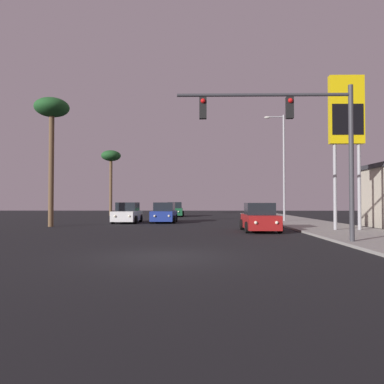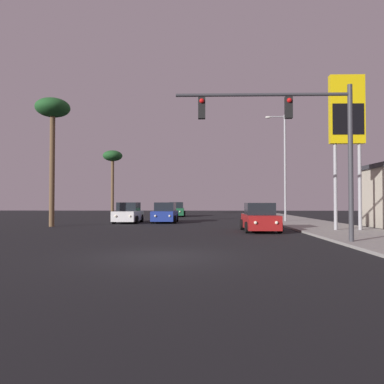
{
  "view_description": "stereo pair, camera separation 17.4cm",
  "coord_description": "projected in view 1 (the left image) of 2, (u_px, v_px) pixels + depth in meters",
  "views": [
    {
      "loc": [
        1.15,
        -11.98,
        1.76
      ],
      "look_at": [
        0.78,
        10.09,
        2.32
      ],
      "focal_mm": 35.0,
      "sensor_mm": 36.0,
      "label": 1
    },
    {
      "loc": [
        1.33,
        -11.98,
        1.76
      ],
      "look_at": [
        0.78,
        10.09,
        2.32
      ],
      "focal_mm": 35.0,
      "sensor_mm": 36.0,
      "label": 2
    }
  ],
  "objects": [
    {
      "name": "palm_tree_far",
      "position": [
        111.0,
        159.0,
        46.28
      ],
      "size": [
        2.4,
        2.4,
        8.09
      ],
      "color": "brown",
      "rests_on": "ground"
    },
    {
      "name": "palm_tree_near",
      "position": [
        52.0,
        115.0,
        26.3
      ],
      "size": [
        2.4,
        2.4,
        9.06
      ],
      "color": "brown",
      "rests_on": "ground"
    },
    {
      "name": "car_red",
      "position": [
        260.0,
        218.0,
        22.11
      ],
      "size": [
        2.04,
        4.32,
        1.68
      ],
      "rotation": [
        0.0,
        0.0,
        3.13
      ],
      "color": "maroon",
      "rests_on": "ground"
    },
    {
      "name": "street_lamp",
      "position": [
        282.0,
        162.0,
        31.7
      ],
      "size": [
        1.74,
        0.24,
        9.0
      ],
      "color": "#99999E",
      "rests_on": "sidewalk_right"
    },
    {
      "name": "car_green",
      "position": [
        175.0,
        210.0,
        43.83
      ],
      "size": [
        2.04,
        4.34,
        1.68
      ],
      "rotation": [
        0.0,
        0.0,
        3.18
      ],
      "color": "#195933",
      "rests_on": "ground"
    },
    {
      "name": "sidewalk_right",
      "position": [
        341.0,
        231.0,
        21.79
      ],
      "size": [
        5.0,
        60.0,
        0.12
      ],
      "color": "gray",
      "rests_on": "ground"
    },
    {
      "name": "car_blue",
      "position": [
        164.0,
        213.0,
        31.2
      ],
      "size": [
        2.04,
        4.34,
        1.68
      ],
      "rotation": [
        0.0,
        0.0,
        3.1
      ],
      "color": "navy",
      "rests_on": "ground"
    },
    {
      "name": "traffic_light_mast",
      "position": [
        300.0,
        130.0,
        15.55
      ],
      "size": [
        7.34,
        0.36,
        6.5
      ],
      "color": "#38383D",
      "rests_on": "sidewalk_right"
    },
    {
      "name": "ground_plane",
      "position": [
        162.0,
        257.0,
        11.95
      ],
      "size": [
        120.0,
        120.0,
        0.0
      ],
      "primitive_type": "plane",
      "color": "black"
    },
    {
      "name": "car_white",
      "position": [
        127.0,
        214.0,
        30.86
      ],
      "size": [
        2.04,
        4.34,
        1.68
      ],
      "rotation": [
        0.0,
        0.0,
        3.11
      ],
      "color": "silver",
      "rests_on": "ground"
    },
    {
      "name": "gas_station_sign",
      "position": [
        346.0,
        118.0,
        21.81
      ],
      "size": [
        2.0,
        0.42,
        9.0
      ],
      "color": "#99999E",
      "rests_on": "sidewalk_right"
    }
  ]
}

